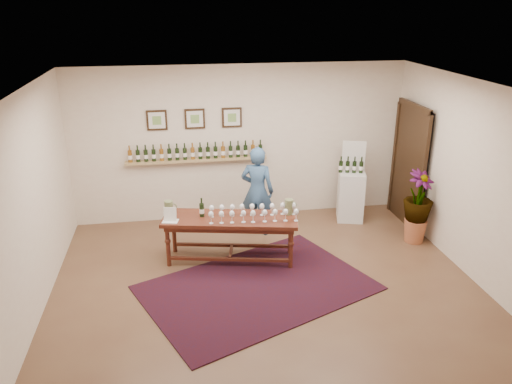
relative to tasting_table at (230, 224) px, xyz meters
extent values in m
plane|color=brown|center=(0.41, -0.77, -0.62)|extent=(6.00, 6.00, 0.00)
plane|color=silver|center=(0.41, 1.73, 0.78)|extent=(6.00, 0.00, 6.00)
plane|color=silver|center=(0.41, -3.27, 0.78)|extent=(6.00, 0.00, 6.00)
plane|color=silver|center=(-2.59, -0.77, 0.78)|extent=(0.00, 5.00, 5.00)
plane|color=silver|center=(3.41, -0.77, 0.78)|extent=(0.00, 5.00, 5.00)
plane|color=beige|center=(0.41, -0.77, 2.18)|extent=(6.00, 6.00, 0.00)
cube|color=tan|center=(-0.39, 1.64, 0.53)|extent=(2.50, 0.16, 0.04)
cube|color=black|center=(3.35, 0.93, 0.43)|extent=(0.10, 1.00, 2.10)
cube|color=black|center=(3.30, 0.93, 0.43)|extent=(0.04, 1.12, 2.22)
cube|color=black|center=(-1.04, 1.71, 1.26)|extent=(0.35, 0.03, 0.35)
cube|color=silver|center=(-1.04, 1.69, 1.26)|extent=(0.28, 0.01, 0.28)
cube|color=#719B4D|center=(-1.04, 1.69, 1.26)|extent=(0.15, 0.00, 0.15)
cube|color=black|center=(-0.39, 1.71, 1.26)|extent=(0.35, 0.03, 0.35)
cube|color=silver|center=(-0.39, 1.69, 1.26)|extent=(0.28, 0.01, 0.28)
cube|color=#719B4D|center=(-0.39, 1.69, 1.26)|extent=(0.15, 0.00, 0.15)
cube|color=black|center=(0.26, 1.71, 1.26)|extent=(0.35, 0.03, 0.35)
cube|color=silver|center=(0.26, 1.69, 1.26)|extent=(0.28, 0.01, 0.28)
cube|color=#719B4D|center=(0.26, 1.69, 1.26)|extent=(0.15, 0.00, 0.15)
cube|color=#400D0B|center=(0.27, -0.89, -0.61)|extent=(3.63, 3.10, 0.02)
cube|color=#421810|center=(0.00, 0.00, 0.08)|extent=(2.13, 1.06, 0.06)
cube|color=#421810|center=(0.00, 0.00, 0.02)|extent=(2.00, 0.93, 0.09)
cylinder|color=#421810|center=(-0.96, -0.03, -0.28)|extent=(0.08, 0.08, 0.67)
cylinder|color=#421810|center=(0.86, -0.42, -0.28)|extent=(0.08, 0.08, 0.67)
cylinder|color=#421810|center=(-0.86, 0.42, -0.28)|extent=(0.08, 0.08, 0.67)
cylinder|color=#421810|center=(0.96, 0.03, -0.28)|extent=(0.08, 0.08, 0.67)
cube|color=#421810|center=(-0.05, -0.23, -0.49)|extent=(1.83, 0.43, 0.05)
cube|color=#421810|center=(0.05, 0.23, -0.49)|extent=(1.83, 0.43, 0.05)
cube|color=#421810|center=(0.00, 0.00, -0.49)|extent=(0.14, 0.46, 0.05)
cube|color=silver|center=(-0.90, 0.03, 0.21)|extent=(0.26, 0.22, 0.21)
cube|color=silver|center=(2.36, 1.19, -0.16)|extent=(0.56, 0.56, 0.91)
cube|color=silver|center=(2.41, 1.31, 0.58)|extent=(0.41, 0.13, 0.57)
cone|color=#A65A37|center=(3.12, 0.12, -0.42)|extent=(0.37, 0.37, 0.39)
imported|color=#183B18|center=(3.12, 0.12, 0.12)|extent=(0.77, 0.77, 0.68)
imported|color=#35587F|center=(0.57, 0.89, 0.16)|extent=(0.67, 0.57, 1.56)
camera|label=1|loc=(-0.76, -6.90, 3.20)|focal=35.00mm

